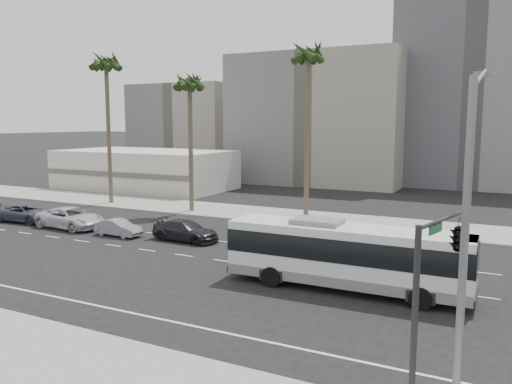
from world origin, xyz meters
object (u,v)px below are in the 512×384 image
Objects in this scene: car_c at (70,218)px; car_a at (185,231)px; palm_near at (308,58)px; palm_far at (106,66)px; city_bus at (346,254)px; streetlight_corner at (467,223)px; traffic_signal at (454,242)px; car_d at (26,213)px; palm_mid at (190,86)px; car_b at (118,228)px.

car_a is at bearing -84.43° from car_c.
palm_near reaches higher than car_c.
palm_far is (-21.87, -0.74, 0.32)m from palm_near.
palm_near is (-8.67, 16.78, 12.15)m from city_bus.
car_c is 34.79m from streetlight_corner.
city_bus is 10.80m from traffic_signal.
traffic_signal is at bearing -55.58° from city_bus.
streetlight_corner reaches higher than car_d.
traffic_signal is 0.44× the size of palm_mid.
car_a is 24.41m from traffic_signal.
city_bus is at bearing -98.19° from car_c.
city_bus is 36.68m from palm_far.
car_a is 11.01m from car_c.
palm_mid is (-26.38, 25.60, 6.19)m from streetlight_corner.
car_a is 18.21m from palm_near.
palm_mid reaches higher than streetlight_corner.
streetlight_corner is at bearing -125.38° from car_a.
palm_near is 11.59m from palm_mid.
car_c is at bearing 154.92° from streetlight_corner.
palm_near reaches higher than car_d.
car_d is 17.44m from palm_far.
car_d is at bearing 88.49° from car_b.
car_b is at bearing -97.40° from car_d.
palm_far is at bearing -178.07° from palm_near.
palm_mid is (-11.36, -1.13, -2.00)m from palm_near.
car_a is at bearing -113.89° from palm_near.
palm_near is 0.98× the size of palm_far.
streetlight_corner is 45.92m from palm_far.
city_bus reaches higher than car_d.
traffic_signal is (25.13, -12.91, 4.30)m from car_b.
city_bus is 2.27× the size of car_d.
car_c reaches higher than car_b.
palm_mid is (-6.32, 10.27, 11.28)m from car_a.
car_b is 0.25× the size of palm_far.
palm_mid is 10.77m from palm_far.
city_bus is 2.41× the size of car_a.
city_bus is 25.22m from car_c.
traffic_signal is at bearing -123.27° from car_a.
car_a is at bearing -32.35° from palm_far.
car_b is 28.58m from traffic_signal.
city_bus is 0.79× the size of palm_far.
palm_near reaches higher than palm_mid.
car_c is 0.59× the size of streetlight_corner.
palm_near reaches higher than car_b.
car_d reaches higher than car_a.
palm_far is at bearing 59.65° from car_a.
palm_far reaches higher than streetlight_corner.
traffic_signal is (-0.43, 1.44, -0.90)m from streetlight_corner.
palm_near is at bearing -38.19° from car_b.
traffic_signal is (36.13, -13.63, 4.18)m from car_d.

